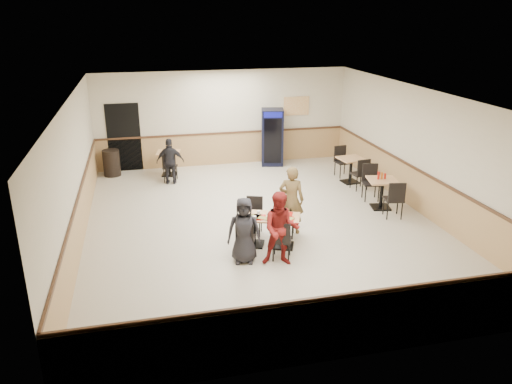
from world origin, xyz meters
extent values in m
plane|color=beige|center=(0.00, 0.00, 0.00)|extent=(10.00, 10.00, 0.00)
plane|color=silver|center=(0.00, 0.00, 3.00)|extent=(10.00, 10.00, 0.00)
plane|color=beige|center=(0.00, 5.00, 1.50)|extent=(8.00, 0.00, 8.00)
plane|color=beige|center=(0.00, -5.00, 1.50)|extent=(8.00, 0.00, 8.00)
plane|color=beige|center=(-4.00, 0.00, 1.50)|extent=(0.00, 10.00, 10.00)
plane|color=beige|center=(4.00, 0.00, 1.50)|extent=(0.00, 10.00, 10.00)
cube|color=tan|center=(0.00, 4.99, 0.50)|extent=(7.98, 0.03, 1.00)
cube|color=tan|center=(3.98, 0.00, 0.50)|extent=(0.03, 9.98, 1.00)
cube|color=#472B19|center=(0.00, 4.97, 1.03)|extent=(7.98, 0.04, 0.06)
cube|color=black|center=(-3.10, 4.98, 1.05)|extent=(1.00, 0.02, 2.10)
cube|color=orange|center=(2.40, 4.96, 1.80)|extent=(0.85, 0.02, 0.60)
cube|color=black|center=(-0.42, -1.09, 0.02)|extent=(0.53, 0.53, 0.04)
cylinder|color=black|center=(-0.42, -1.09, 0.34)|extent=(0.08, 0.08, 0.61)
cube|color=tan|center=(-0.42, -1.09, 0.66)|extent=(0.82, 0.82, 0.04)
cube|color=black|center=(0.17, -1.32, 0.02)|extent=(0.53, 0.53, 0.04)
cylinder|color=black|center=(0.17, -1.32, 0.34)|extent=(0.08, 0.08, 0.61)
cube|color=tan|center=(0.17, -1.32, 0.66)|extent=(0.82, 0.82, 0.04)
imported|color=black|center=(-0.78, -1.77, 0.67)|extent=(0.73, 0.56, 1.34)
imported|color=maroon|center=(-0.10, -2.03, 0.75)|extent=(0.84, 0.73, 1.49)
imported|color=brown|center=(0.54, -0.63, 0.77)|extent=(0.67, 0.57, 1.55)
imported|color=black|center=(-1.83, 3.38, 0.66)|extent=(0.82, 0.43, 1.33)
cube|color=red|center=(0.17, -1.20, 0.69)|extent=(0.49, 0.42, 0.02)
cube|color=red|center=(-0.50, -1.17, 0.69)|extent=(0.49, 0.42, 0.02)
cube|color=red|center=(0.13, -1.44, 0.69)|extent=(0.49, 0.42, 0.02)
cube|color=red|center=(-0.42, -1.20, 0.69)|extent=(0.49, 0.42, 0.02)
cylinder|color=white|center=(0.23, -1.43, 0.68)|extent=(0.21, 0.21, 0.01)
cube|color=tan|center=(0.23, -1.43, 0.69)|extent=(0.27, 0.28, 0.02)
cylinder|color=white|center=(-0.54, -1.16, 0.68)|extent=(0.21, 0.21, 0.01)
cube|color=tan|center=(-0.54, -1.16, 0.69)|extent=(0.24, 0.16, 0.02)
cylinder|color=white|center=(-0.26, -1.32, 0.68)|extent=(0.21, 0.21, 0.01)
cube|color=tan|center=(-0.26, -1.32, 0.69)|extent=(0.28, 0.26, 0.02)
cylinder|color=white|center=(0.18, -1.17, 0.68)|extent=(0.21, 0.21, 0.01)
cube|color=tan|center=(0.18, -1.17, 0.69)|extent=(0.26, 0.21, 0.02)
cylinder|color=white|center=(-0.10, -1.40, 0.68)|extent=(0.21, 0.21, 0.01)
cube|color=tan|center=(-0.10, -1.40, 0.69)|extent=(0.27, 0.21, 0.02)
cylinder|color=white|center=(-0.62, -1.25, 0.72)|extent=(0.07, 0.07, 0.09)
cylinder|color=white|center=(-0.32, -1.08, 0.72)|extent=(0.07, 0.07, 0.09)
cylinder|color=white|center=(-0.55, -0.94, 0.72)|extent=(0.07, 0.07, 0.09)
cylinder|color=white|center=(-0.46, -1.34, 0.72)|extent=(0.07, 0.07, 0.09)
cylinder|color=silver|center=(-0.06, -1.18, 0.74)|extent=(0.07, 0.07, 0.12)
cylinder|color=silver|center=(-0.02, -1.24, 0.74)|extent=(0.07, 0.07, 0.12)
ellipsoid|color=silver|center=(-0.11, -1.22, 0.72)|extent=(0.14, 0.14, 0.09)
cube|color=black|center=(3.18, 0.24, 0.02)|extent=(0.53, 0.53, 0.04)
cylinder|color=black|center=(3.18, 0.24, 0.38)|extent=(0.09, 0.09, 0.69)
cube|color=tan|center=(3.18, 0.24, 0.74)|extent=(0.83, 0.83, 0.04)
cube|color=black|center=(3.23, 2.29, 0.02)|extent=(0.49, 0.49, 0.04)
cylinder|color=black|center=(3.23, 2.29, 0.37)|extent=(0.09, 0.09, 0.67)
cube|color=tan|center=(3.23, 2.29, 0.72)|extent=(0.77, 0.77, 0.04)
cylinder|color=#AF180C|center=(3.08, 0.29, 0.86)|extent=(0.06, 0.06, 0.20)
cylinder|color=#B85B18|center=(3.17, 0.29, 0.84)|extent=(0.06, 0.06, 0.17)
cylinder|color=#AF180C|center=(3.26, 0.29, 0.83)|extent=(0.05, 0.05, 0.14)
cube|color=black|center=(-1.83, 4.20, 0.02)|extent=(0.51, 0.51, 0.04)
cylinder|color=black|center=(-1.83, 4.20, 0.37)|extent=(0.09, 0.09, 0.66)
cube|color=tan|center=(-1.83, 4.20, 0.70)|extent=(0.79, 0.79, 0.04)
cube|color=black|center=(1.50, 4.60, 0.90)|extent=(0.81, 0.79, 1.80)
cube|color=black|center=(1.43, 4.27, 0.85)|extent=(0.54, 0.14, 1.42)
cube|color=navy|center=(1.43, 4.26, 1.68)|extent=(0.56, 0.14, 0.17)
cylinder|color=black|center=(-3.52, 4.55, 0.40)|extent=(0.50, 0.50, 0.79)
camera|label=1|loc=(-2.59, -10.46, 4.69)|focal=35.00mm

